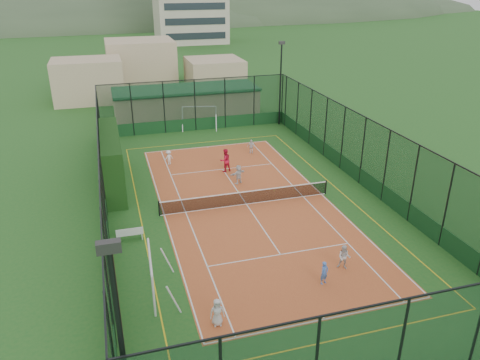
# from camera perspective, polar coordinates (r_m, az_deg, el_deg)

# --- Properties ---
(ground) EXTENTS (300.00, 300.00, 0.00)m
(ground) POSITION_cam_1_polar(r_m,az_deg,el_deg) (31.32, 0.79, -2.98)
(ground) COLOR #1E571F
(ground) RESTS_ON ground
(court_slab) EXTENTS (11.17, 23.97, 0.01)m
(court_slab) POSITION_cam_1_polar(r_m,az_deg,el_deg) (31.31, 0.79, -2.97)
(court_slab) COLOR #AC4426
(court_slab) RESTS_ON ground
(tennis_net) EXTENTS (11.67, 0.12, 1.06)m
(tennis_net) POSITION_cam_1_polar(r_m,az_deg,el_deg) (31.08, 0.79, -2.11)
(tennis_net) COLOR black
(tennis_net) RESTS_ON ground
(perimeter_fence) EXTENTS (18.12, 34.12, 5.00)m
(perimeter_fence) POSITION_cam_1_polar(r_m,az_deg,el_deg) (30.27, 0.81, 1.25)
(perimeter_fence) COLOR #10311C
(perimeter_fence) RESTS_ON ground
(floodlight_ne) EXTENTS (0.60, 0.26, 8.25)m
(floodlight_ne) POSITION_cam_1_polar(r_m,az_deg,el_deg) (47.54, 4.94, 11.57)
(floodlight_ne) COLOR black
(floodlight_ne) RESTS_ON ground
(clubhouse) EXTENTS (15.20, 7.20, 3.15)m
(clubhouse) POSITION_cam_1_polar(r_m,az_deg,el_deg) (50.97, -6.57, 9.39)
(clubhouse) COLOR tan
(clubhouse) RESTS_ON ground
(distant_hills) EXTENTS (200.00, 60.00, 24.00)m
(distant_hills) POSITION_cam_1_polar(r_m,az_deg,el_deg) (177.47, -14.36, 18.51)
(distant_hills) COLOR #384C33
(distant_hills) RESTS_ON ground
(hedge_left) EXTENTS (1.32, 8.81, 3.86)m
(hedge_left) POSITION_cam_1_polar(r_m,az_deg,el_deg) (34.73, -15.33, 2.38)
(hedge_left) COLOR black
(hedge_left) RESTS_ON ground
(white_bench) EXTENTS (1.54, 0.44, 0.86)m
(white_bench) POSITION_cam_1_polar(r_m,az_deg,el_deg) (27.82, -13.29, -6.35)
(white_bench) COLOR white
(white_bench) RESTS_ON ground
(futsal_goal_near) EXTENTS (3.38, 1.14, 2.15)m
(futsal_goal_near) POSITION_cam_1_polar(r_m,az_deg,el_deg) (22.88, -10.73, -11.38)
(futsal_goal_near) COLOR white
(futsal_goal_near) RESTS_ON ground
(futsal_goal_far) EXTENTS (3.55, 1.70, 2.20)m
(futsal_goal_far) POSITION_cam_1_polar(r_m,az_deg,el_deg) (46.95, -4.98, 7.60)
(futsal_goal_far) COLOR white
(futsal_goal_far) RESTS_ON ground
(child_near_left) EXTENTS (0.67, 0.46, 1.32)m
(child_near_left) POSITION_cam_1_polar(r_m,az_deg,el_deg) (21.08, -2.80, -15.81)
(child_near_left) COLOR silver
(child_near_left) RESTS_ON court_slab
(child_near_mid) EXTENTS (0.52, 0.43, 1.23)m
(child_near_mid) POSITION_cam_1_polar(r_m,az_deg,el_deg) (23.83, 10.24, -11.07)
(child_near_mid) COLOR #4A7AD4
(child_near_mid) RESTS_ON court_slab
(child_near_right) EXTENTS (0.83, 0.79, 1.35)m
(child_near_right) POSITION_cam_1_polar(r_m,az_deg,el_deg) (25.10, 12.58, -9.17)
(child_near_right) COLOR silver
(child_near_right) RESTS_ON court_slab
(child_far_left) EXTENTS (0.89, 0.72, 1.19)m
(child_far_left) POSITION_cam_1_polar(r_m,az_deg,el_deg) (38.07, -8.69, 2.73)
(child_far_left) COLOR white
(child_far_left) RESTS_ON court_slab
(child_far_right) EXTENTS (0.77, 0.50, 1.22)m
(child_far_right) POSITION_cam_1_polar(r_m,az_deg,el_deg) (40.06, 1.40, 4.11)
(child_far_right) COLOR silver
(child_far_right) RESTS_ON court_slab
(child_far_back) EXTENTS (1.38, 0.93, 1.43)m
(child_far_back) POSITION_cam_1_polar(r_m,az_deg,el_deg) (34.13, -0.18, 0.71)
(child_far_back) COLOR silver
(child_far_back) RESTS_ON court_slab
(coach) EXTENTS (1.05, 0.91, 1.83)m
(coach) POSITION_cam_1_polar(r_m,az_deg,el_deg) (36.21, -1.82, 2.43)
(coach) COLOR red
(coach) RESTS_ON court_slab
(tennis_balls) EXTENTS (3.01, 0.74, 0.07)m
(tennis_balls) POSITION_cam_1_polar(r_m,az_deg,el_deg) (33.29, 2.95, -1.23)
(tennis_balls) COLOR #CCE033
(tennis_balls) RESTS_ON court_slab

